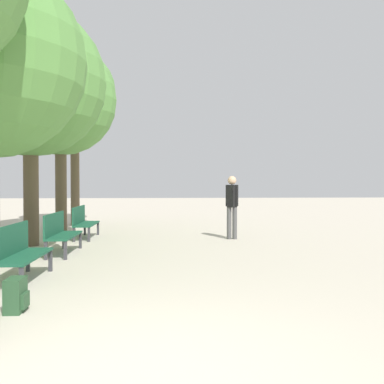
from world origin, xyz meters
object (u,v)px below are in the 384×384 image
object	(u,v)px
tree_row_4	(75,92)
pedestrian_near	(232,203)
bench_row_3	(83,220)
backpack	(16,295)
bench_row_2	(60,231)
tree_row_3	(60,100)
tree_row_2	(30,82)
bench_row_1	(18,250)

from	to	relation	value
tree_row_4	pedestrian_near	world-z (taller)	tree_row_4
bench_row_3	backpack	xyz separation A→B (m)	(0.53, -6.95, -0.30)
bench_row_2	tree_row_3	world-z (taller)	tree_row_3
tree_row_2	tree_row_4	world-z (taller)	tree_row_4
bench_row_2	backpack	world-z (taller)	bench_row_2
tree_row_3	bench_row_3	bearing A→B (deg)	-58.83
bench_row_1	tree_row_2	bearing A→B (deg)	104.46
bench_row_1	pedestrian_near	size ratio (longest dim) A/B	0.91
bench_row_2	backpack	size ratio (longest dim) A/B	3.85
tree_row_3	pedestrian_near	bearing A→B (deg)	-22.07
bench_row_3	tree_row_4	bearing A→B (deg)	105.00
backpack	bench_row_3	bearing A→B (deg)	94.36
tree_row_2	tree_row_3	world-z (taller)	tree_row_3
bench_row_3	tree_row_2	size ratio (longest dim) A/B	0.27
bench_row_1	tree_row_4	distance (m)	10.16
tree_row_2	bench_row_3	bearing A→B (deg)	53.12
tree_row_4	pedestrian_near	distance (m)	7.77
bench_row_3	tree_row_3	world-z (taller)	tree_row_3
tree_row_2	tree_row_3	bearing A→B (deg)	90.00
bench_row_1	bench_row_2	world-z (taller)	same
tree_row_2	pedestrian_near	world-z (taller)	tree_row_2
tree_row_3	pedestrian_near	size ratio (longest dim) A/B	3.41
tree_row_3	tree_row_4	bearing A→B (deg)	90.00
tree_row_4	backpack	xyz separation A→B (m)	(1.55, -10.75, -4.72)
bench_row_2	tree_row_4	xyz separation A→B (m)	(-1.02, 6.45, 4.42)
bench_row_1	tree_row_3	size ratio (longest dim) A/B	0.27
tree_row_3	tree_row_4	world-z (taller)	tree_row_4
bench_row_1	tree_row_3	world-z (taller)	tree_row_3
tree_row_4	bench_row_2	bearing A→B (deg)	-81.03
bench_row_1	bench_row_3	bearing A→B (deg)	90.00
bench_row_2	pedestrian_near	xyz separation A→B (m)	(4.19, 2.22, 0.50)
bench_row_1	pedestrian_near	world-z (taller)	pedestrian_near
bench_row_1	bench_row_2	distance (m)	2.65
tree_row_3	tree_row_4	size ratio (longest dim) A/B	0.93
bench_row_3	pedestrian_near	size ratio (longest dim) A/B	0.91
tree_row_2	tree_row_3	size ratio (longest dim) A/B	0.99
bench_row_3	tree_row_2	bearing A→B (deg)	-126.88
tree_row_3	bench_row_2	bearing A→B (deg)	-76.78
bench_row_2	tree_row_4	world-z (taller)	tree_row_4
tree_row_4	bench_row_1	bearing A→B (deg)	-83.62
tree_row_3	tree_row_4	distance (m)	2.23
bench_row_3	pedestrian_near	bearing A→B (deg)	-5.86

